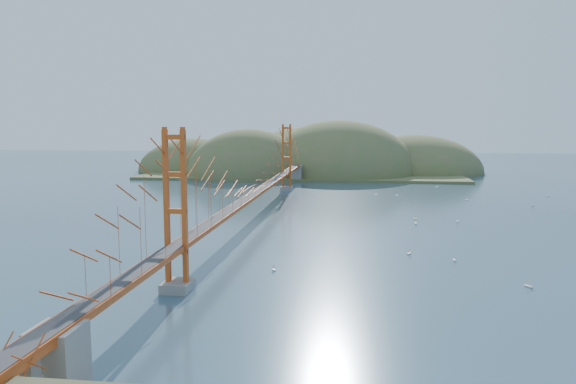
# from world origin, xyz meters

# --- Properties ---
(ground) EXTENTS (320.00, 320.00, 0.00)m
(ground) POSITION_xyz_m (0.00, 0.00, 0.00)
(ground) COLOR #2C4659
(ground) RESTS_ON ground
(bridge) EXTENTS (2.20, 94.40, 12.00)m
(bridge) POSITION_xyz_m (0.00, 0.18, 7.01)
(bridge) COLOR gray
(bridge) RESTS_ON ground
(far_headlands) EXTENTS (84.00, 58.00, 25.00)m
(far_headlands) POSITION_xyz_m (2.21, 68.52, 0.00)
(far_headlands) COLOR brown
(far_headlands) RESTS_ON ground
(sailboat_17) EXTENTS (0.64, 0.61, 0.72)m
(sailboat_17) POSITION_xyz_m (43.20, 27.00, 0.16)
(sailboat_17) COLOR white
(sailboat_17) RESTS_ON ground
(sailboat_3) EXTENTS (0.60, 0.59, 0.68)m
(sailboat_3) POSITION_xyz_m (15.54, 25.97, 0.15)
(sailboat_3) COLOR white
(sailboat_3) RESTS_ON ground
(sailboat_4) EXTENTS (0.54, 0.58, 0.65)m
(sailboat_4) POSITION_xyz_m (24.67, 1.35, 0.15)
(sailboat_4) COLOR white
(sailboat_4) RESTS_ON ground
(sailboat_8) EXTENTS (0.57, 0.46, 0.66)m
(sailboat_8) POSITION_xyz_m (29.33, 21.10, 0.15)
(sailboat_8) COLOR white
(sailboat_8) RESTS_ON ground
(sailboat_12) EXTENTS (0.53, 0.45, 0.61)m
(sailboat_12) POSITION_xyz_m (18.97, 25.16, 0.14)
(sailboat_12) COLOR white
(sailboat_12) RESTS_ON ground
(sailboat_16) EXTENTS (0.56, 0.56, 0.58)m
(sailboat_16) POSITION_xyz_m (19.74, 2.87, 0.14)
(sailboat_16) COLOR white
(sailboat_16) RESTS_ON ground
(sailboat_14) EXTENTS (0.47, 0.58, 0.68)m
(sailboat_14) POSITION_xyz_m (19.51, -0.56, 0.15)
(sailboat_14) COLOR white
(sailboat_14) RESTS_ON ground
(sailboat_7) EXTENTS (0.61, 0.53, 0.70)m
(sailboat_7) POSITION_xyz_m (27.07, 38.54, 0.15)
(sailboat_7) COLOR white
(sailboat_7) RESTS_ON ground
(sailboat_9) EXTENTS (0.70, 0.70, 0.74)m
(sailboat_9) POSITION_xyz_m (37.71, 16.30, 0.16)
(sailboat_9) COLOR white
(sailboat_9) RESTS_ON ground
(sailboat_0) EXTENTS (0.42, 0.52, 0.61)m
(sailboat_0) POSITION_xyz_m (21.14, -18.35, 0.14)
(sailboat_0) COLOR white
(sailboat_0) RESTS_ON ground
(sailboat_6) EXTENTS (0.68, 0.68, 0.72)m
(sailboat_6) POSITION_xyz_m (25.23, -25.83, 0.16)
(sailboat_6) COLOR white
(sailboat_6) RESTS_ON ground
(sailboat_10) EXTENTS (0.55, 0.55, 0.60)m
(sailboat_10) POSITION_xyz_m (6.00, -23.61, 0.14)
(sailboat_10) COLOR white
(sailboat_10) RESTS_ON ground
(sailboat_extra_0) EXTENTS (0.62, 0.62, 0.67)m
(sailboat_extra_0) POSITION_xyz_m (17.43, -16.42, 0.15)
(sailboat_extra_0) COLOR white
(sailboat_extra_0) RESTS_ON ground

